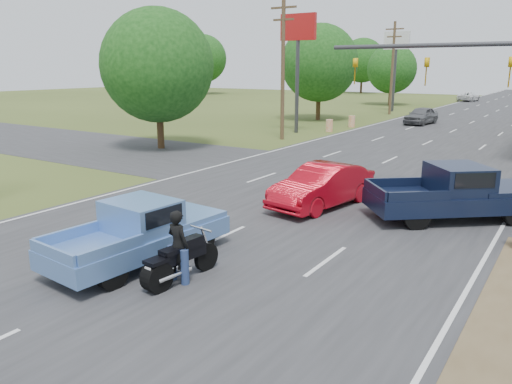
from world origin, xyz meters
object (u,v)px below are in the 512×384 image
Objects in this scene: rider at (178,249)px; red_convertible at (322,186)px; distant_car_white at (469,97)px; motorcycle at (177,262)px; distant_car_grey at (421,116)px; navy_pickup at (458,192)px; blue_pickup at (143,230)px.

red_convertible is at bearing -83.19° from rider.
rider is at bearing 102.82° from distant_car_white.
motorcycle is 0.51× the size of distant_car_grey.
rider is 39.16m from distant_car_grey.
navy_pickup reaches higher than red_convertible.
distant_car_grey is (-4.74, 30.67, 0.00)m from red_convertible.
rider is at bearing -79.33° from red_convertible.
blue_pickup is at bearing -79.23° from distant_car_grey.
blue_pickup is (-1.78, 0.56, -0.01)m from rider.
rider is at bearing 90.00° from motorcycle.
blue_pickup is 1.07× the size of distant_car_white.
distant_car_white is (-5.85, 75.07, -0.18)m from blue_pickup.
blue_pickup is 10.78m from navy_pickup.
rider is 1.86m from blue_pickup.
navy_pickup is at bearing 107.46° from distant_car_white.
distant_car_white is (-7.63, 75.63, -0.19)m from rider.
red_convertible reaches higher than motorcycle.
red_convertible is 0.91× the size of blue_pickup.
distant_car_grey reaches higher than motorcycle.
red_convertible is 4.77m from navy_pickup.
distant_car_grey is at bearing 103.19° from motorcycle.
blue_pickup reaches higher than distant_car_white.
navy_pickup is 31.02m from distant_car_grey.
blue_pickup is at bearing -92.42° from red_convertible.
distant_car_white is at bearing 101.87° from motorcycle.
blue_pickup is 1.13× the size of distant_car_grey.
distant_car_grey reaches higher than distant_car_white.
distant_car_grey is at bearing 101.40° from distant_car_white.
red_convertible is 0.98× the size of distant_car_white.
motorcycle is 10.42m from navy_pickup.
rider reaches higher than motorcycle.
distant_car_grey is (-3.06, 38.30, -0.06)m from blue_pickup.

